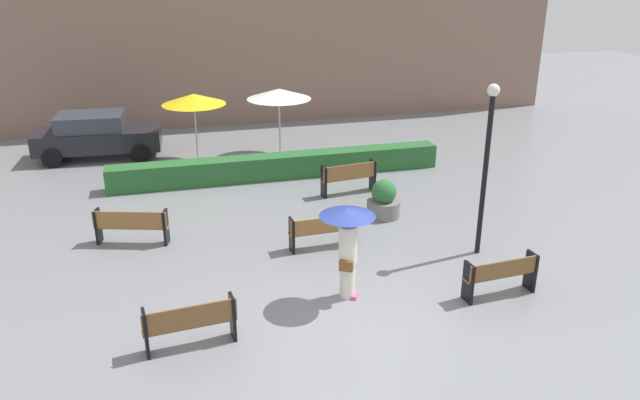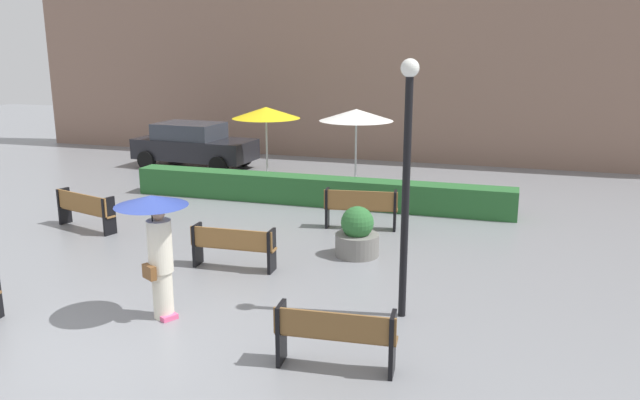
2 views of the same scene
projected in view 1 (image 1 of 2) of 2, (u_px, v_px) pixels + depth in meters
ground_plane at (352, 314)px, 12.34m from camera, size 60.00×60.00×0.00m
bench_mid_center at (323, 229)px, 14.97m from camera, size 1.67×0.44×0.83m
bench_back_row at (349, 176)px, 18.38m from camera, size 1.74×0.57×0.94m
bench_near_right at (501, 274)px, 12.82m from camera, size 1.65×0.48×0.86m
bench_near_left at (190, 322)px, 11.11m from camera, size 1.69×0.48×0.89m
bench_far_left at (131, 224)px, 15.17m from camera, size 1.80×0.82×0.88m
pedestrian_with_umbrella at (348, 237)px, 12.44m from camera, size 1.12×1.12×2.02m
planter_pot at (384, 201)px, 16.82m from camera, size 0.90×0.90×1.04m
lamp_post at (487, 153)px, 14.02m from camera, size 0.28×0.28×4.05m
patio_umbrella_yellow at (194, 99)px, 20.70m from camera, size 2.13×2.13×2.35m
patio_umbrella_white at (279, 94)px, 21.38m from camera, size 2.22×2.22×2.38m
hedge_strip at (279, 166)px, 19.81m from camera, size 10.54×0.70×0.75m
building_facade at (234, 20)px, 25.20m from camera, size 28.00×1.20×8.35m
parked_car at (97, 135)px, 21.63m from camera, size 4.31×2.20×1.57m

